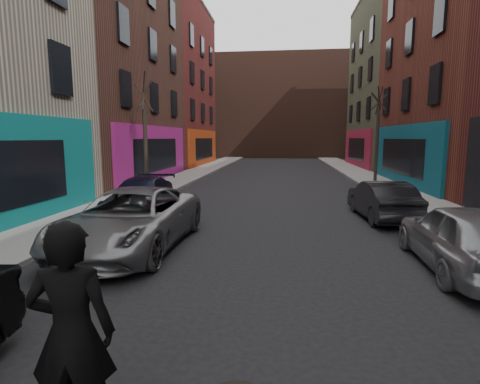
% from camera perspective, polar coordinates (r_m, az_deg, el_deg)
% --- Properties ---
extents(sidewalk_left, '(2.50, 84.00, 0.13)m').
position_cam_1_polar(sidewalk_left, '(30.75, -6.14, 3.20)').
color(sidewalk_left, gray).
rests_on(sidewalk_left, ground).
extents(sidewalk_right, '(2.50, 84.00, 0.13)m').
position_cam_1_polar(sidewalk_right, '(30.51, 17.43, 2.82)').
color(sidewalk_right, gray).
rests_on(sidewalk_right, ground).
extents(building_far, '(40.00, 10.00, 14.00)m').
position_cam_1_polar(building_far, '(56.02, 6.28, 12.59)').
color(building_far, '#47281E').
rests_on(building_far, ground).
extents(tree_left_far, '(2.00, 2.00, 6.50)m').
position_cam_1_polar(tree_left_far, '(19.11, -14.29, 9.85)').
color(tree_left_far, black).
rests_on(tree_left_far, sidewalk_left).
extents(tree_right_far, '(2.00, 2.00, 6.80)m').
position_cam_1_polar(tree_right_far, '(24.51, 20.26, 9.55)').
color(tree_right_far, black).
rests_on(tree_right_far, sidewalk_right).
extents(parked_left_far, '(2.56, 5.43, 1.50)m').
position_cam_1_polar(parked_left_far, '(9.82, -16.21, -3.99)').
color(parked_left_far, gray).
rests_on(parked_left_far, ground).
extents(parked_left_end, '(2.14, 4.65, 1.32)m').
position_cam_1_polar(parked_left_end, '(14.15, -14.89, -0.61)').
color(parked_left_end, black).
rests_on(parked_left_end, ground).
extents(parked_right_far, '(1.82, 4.32, 1.46)m').
position_cam_1_polar(parked_right_far, '(9.13, 31.02, -5.91)').
color(parked_right_far, gray).
rests_on(parked_right_far, ground).
extents(parked_right_end, '(1.68, 4.11, 1.32)m').
position_cam_1_polar(parked_right_end, '(13.69, 20.78, -1.15)').
color(parked_right_end, black).
rests_on(parked_right_end, ground).
extents(skateboarder, '(0.81, 0.62, 2.01)m').
position_cam_1_polar(skateboarder, '(3.74, -24.24, -19.16)').
color(skateboarder, black).
rests_on(skateboarder, skateboard).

